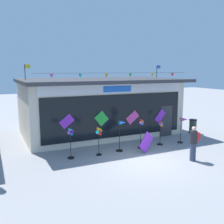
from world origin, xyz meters
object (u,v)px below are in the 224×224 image
(wind_spinner_far_right, at_px, (183,124))
(wind_spinner_right, at_px, (161,130))
(wind_spinner_left, at_px, (99,135))
(wind_spinner_center_left, at_px, (121,131))
(kite_shop_building, at_px, (99,106))
(trash_bin, at_px, (193,126))
(display_kite_on_ground, at_px, (146,142))
(wind_spinner_far_left, at_px, (71,139))
(person_mid_plaza, at_px, (194,143))
(wind_spinner_center_right, at_px, (141,131))

(wind_spinner_far_right, bearing_deg, wind_spinner_right, 174.31)
(wind_spinner_left, xyz_separation_m, wind_spinner_center_left, (1.37, 0.17, 0.03))
(kite_shop_building, height_order, trash_bin, kite_shop_building)
(wind_spinner_right, relative_size, wind_spinner_far_right, 0.95)
(wind_spinner_far_right, relative_size, trash_bin, 1.56)
(wind_spinner_center_left, distance_m, display_kite_on_ground, 1.43)
(wind_spinner_far_left, bearing_deg, wind_spinner_center_left, 0.31)
(wind_spinner_right, distance_m, person_mid_plaza, 2.86)
(wind_spinner_right, xyz_separation_m, person_mid_plaza, (-0.16, -2.86, -0.03))
(wind_spinner_far_left, bearing_deg, wind_spinner_left, -6.22)
(wind_spinner_far_left, bearing_deg, wind_spinner_far_right, -0.79)
(kite_shop_building, distance_m, trash_bin, 6.60)
(wind_spinner_far_left, xyz_separation_m, wind_spinner_far_right, (6.89, -0.10, 0.14))
(person_mid_plaza, bearing_deg, wind_spinner_far_left, -109.92)
(kite_shop_building, bearing_deg, display_kite_on_ground, -83.79)
(wind_spinner_far_left, bearing_deg, kite_shop_building, 52.82)
(wind_spinner_far_right, xyz_separation_m, trash_bin, (2.16, 1.51, -0.62))
(trash_bin, bearing_deg, wind_spinner_far_left, -171.15)
(wind_spinner_left, xyz_separation_m, display_kite_on_ground, (2.47, -0.56, -0.51))
(wind_spinner_center_left, height_order, trash_bin, wind_spinner_center_left)
(wind_spinner_far_left, xyz_separation_m, trash_bin, (9.05, 1.41, -0.49))
(wind_spinner_far_left, xyz_separation_m, wind_spinner_left, (1.43, -0.16, 0.07))
(wind_spinner_right, bearing_deg, wind_spinner_far_right, -5.69)
(wind_spinner_center_left, distance_m, trash_bin, 6.44)
(wind_spinner_left, relative_size, wind_spinner_center_right, 0.89)
(kite_shop_building, distance_m, person_mid_plaza, 7.52)
(wind_spinner_center_right, distance_m, trash_bin, 5.26)
(wind_spinner_left, bearing_deg, wind_spinner_far_right, 0.63)
(wind_spinner_right, xyz_separation_m, display_kite_on_ground, (-1.47, -0.77, -0.37))
(wind_spinner_center_left, height_order, wind_spinner_center_right, wind_spinner_center_right)
(trash_bin, bearing_deg, wind_spinner_center_left, -167.43)
(wind_spinner_center_left, relative_size, wind_spinner_far_right, 1.09)
(trash_bin, xyz_separation_m, display_kite_on_ground, (-5.15, -2.12, 0.05))
(kite_shop_building, relative_size, wind_spinner_far_right, 6.83)
(kite_shop_building, bearing_deg, wind_spinner_far_right, -51.78)
(trash_bin, height_order, display_kite_on_ground, display_kite_on_ground)
(kite_shop_building, bearing_deg, wind_spinner_center_left, -97.13)
(wind_spinner_far_right, distance_m, trash_bin, 2.70)
(kite_shop_building, height_order, wind_spinner_far_right, kite_shop_building)
(wind_spinner_far_right, xyz_separation_m, display_kite_on_ground, (-2.99, -0.62, -0.58))
(kite_shop_building, height_order, wind_spinner_far_left, kite_shop_building)
(wind_spinner_far_left, relative_size, display_kite_on_ground, 1.51)
(wind_spinner_center_left, bearing_deg, wind_spinner_far_left, -179.69)
(wind_spinner_far_left, height_order, display_kite_on_ground, wind_spinner_far_left)
(wind_spinner_center_right, distance_m, display_kite_on_ground, 0.85)
(wind_spinner_right, relative_size, trash_bin, 1.49)
(wind_spinner_far_left, relative_size, wind_spinner_far_right, 1.01)
(wind_spinner_right, relative_size, display_kite_on_ground, 1.43)
(person_mid_plaza, height_order, display_kite_on_ground, person_mid_plaza)
(person_mid_plaza, xyz_separation_m, trash_bin, (3.84, 4.21, -0.39))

